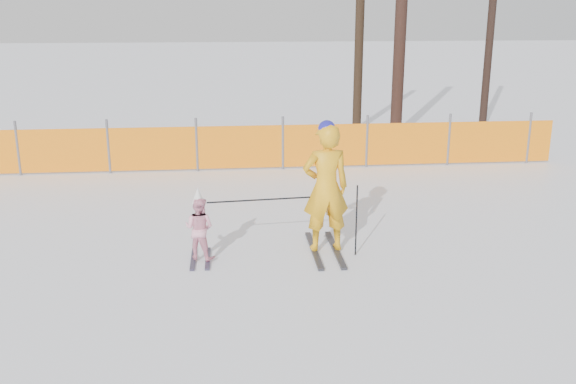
# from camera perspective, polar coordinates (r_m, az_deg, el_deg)

# --- Properties ---
(ground) EXTENTS (120.00, 120.00, 0.00)m
(ground) POSITION_cam_1_polar(r_m,az_deg,el_deg) (9.60, 0.29, -6.58)
(ground) COLOR white
(ground) RESTS_ON ground
(adult) EXTENTS (0.77, 1.57, 2.09)m
(adult) POSITION_cam_1_polar(r_m,az_deg,el_deg) (9.83, 3.38, 0.40)
(adult) COLOR black
(adult) RESTS_ON ground
(child) EXTENTS (0.58, 0.86, 1.14)m
(child) POSITION_cam_1_polar(r_m,az_deg,el_deg) (9.72, -7.90, -3.13)
(child) COLOR black
(child) RESTS_ON ground
(ski_poles) EXTENTS (2.28, 0.21, 1.12)m
(ski_poles) POSITION_cam_1_polar(r_m,az_deg,el_deg) (9.73, 1.12, -1.44)
(ski_poles) COLOR black
(ski_poles) RESTS_ON ground
(safety_fence) EXTENTS (16.59, 0.06, 1.25)m
(safety_fence) POSITION_cam_1_polar(r_m,az_deg,el_deg) (15.00, -7.13, 3.95)
(safety_fence) COLOR #595960
(safety_fence) RESTS_ON ground
(tree_trunks) EXTENTS (4.37, 1.60, 6.65)m
(tree_trunks) POSITION_cam_1_polar(r_m,az_deg,el_deg) (19.62, 10.90, 14.08)
(tree_trunks) COLOR black
(tree_trunks) RESTS_ON ground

